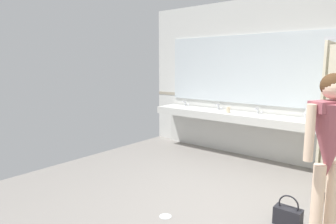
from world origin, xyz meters
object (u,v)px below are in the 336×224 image
Objects in this scene: handbag at (288,216)px; paper_cup at (228,110)px; soap_dispenser at (308,113)px; person_standing at (330,140)px.

paper_cup is at bearing 133.24° from handbag.
handbag is 1.53× the size of soap_dispenser.
paper_cup is (-1.69, 1.80, 0.77)m from handbag.
person_standing is 4.83× the size of handbag.
soap_dispenser reaches higher than handbag.
person_standing is 14.92× the size of paper_cup.
soap_dispenser reaches higher than paper_cup.
person_standing reaches higher than soap_dispenser.
person_standing is at bearing -71.12° from soap_dispenser.
soap_dispenser is (-0.38, 2.03, 0.81)m from handbag.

